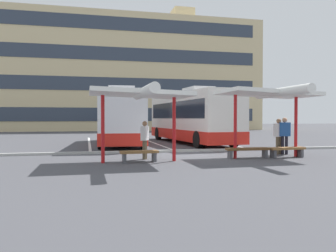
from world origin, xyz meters
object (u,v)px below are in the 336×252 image
object	(u,v)px
bench_2	(287,150)
bench_1	(248,150)
coach_bus_1	(190,118)
bench_0	(139,154)
waiting_shelter_1	(269,95)
waiting_shelter_0	(140,95)
waiting_passenger_0	(279,134)
waiting_passenger_1	(285,133)
waiting_passenger_2	(145,137)
coach_bus_0	(121,118)

from	to	relation	value
bench_2	bench_1	bearing A→B (deg)	175.14
coach_bus_1	bench_0	bearing A→B (deg)	-117.41
waiting_shelter_1	bench_2	xyz separation A→B (m)	(0.90, 0.07, -2.40)
bench_2	waiting_shelter_1	bearing A→B (deg)	-175.49
waiting_shelter_0	waiting_passenger_0	world-z (taller)	waiting_shelter_0
waiting_shelter_1	bench_1	size ratio (longest dim) A/B	2.36
waiting_shelter_0	waiting_shelter_1	size ratio (longest dim) A/B	1.04
bench_2	waiting_passenger_1	xyz separation A→B (m)	(0.60, 1.17, 0.69)
waiting_shelter_1	waiting_shelter_0	bearing A→B (deg)	-176.82
waiting_passenger_0	bench_0	bearing A→B (deg)	-168.49
bench_0	bench_1	distance (m)	4.76
bench_0	waiting_passenger_1	distance (m)	7.31
waiting_shelter_0	waiting_passenger_2	distance (m)	2.09
coach_bus_0	bench_1	distance (m)	10.31
waiting_shelter_1	waiting_passenger_2	distance (m)	5.66
waiting_shelter_1	coach_bus_1	bearing A→B (deg)	93.97
bench_1	waiting_passenger_1	bearing A→B (deg)	22.99
coach_bus_0	waiting_shelter_1	world-z (taller)	coach_bus_0
waiting_shelter_0	bench_1	world-z (taller)	waiting_shelter_0
bench_0	bench_2	distance (m)	6.56
waiting_passenger_0	waiting_passenger_1	size ratio (longest dim) A/B	0.97
bench_0	waiting_passenger_0	xyz separation A→B (m)	(6.92, 1.41, 0.66)
bench_2	waiting_passenger_2	xyz separation A→B (m)	(-6.19, 0.77, 0.58)
waiting_shelter_0	bench_0	bearing A→B (deg)	90.00
waiting_passenger_1	waiting_shelter_0	bearing A→B (deg)	-167.72
bench_0	waiting_passenger_2	distance (m)	1.12
waiting_passenger_0	waiting_passenger_2	bearing A→B (deg)	-175.37
waiting_shelter_1	bench_2	size ratio (longest dim) A/B	2.69
coach_bus_1	waiting_shelter_1	bearing A→B (deg)	-86.03
coach_bus_1	waiting_passenger_0	bearing A→B (deg)	-76.78
bench_2	coach_bus_0	bearing A→B (deg)	124.40
coach_bus_1	waiting_shelter_0	xyz separation A→B (m)	(-4.99, -9.90, 0.88)
coach_bus_1	waiting_passenger_2	world-z (taller)	coach_bus_1
coach_bus_1	bench_2	bearing A→B (deg)	-80.66
waiting_passenger_1	waiting_passenger_0	bearing A→B (deg)	152.22
coach_bus_0	waiting_passenger_2	distance (m)	8.56
coach_bus_1	waiting_passenger_0	world-z (taller)	coach_bus_1
coach_bus_1	bench_2	xyz separation A→B (m)	(1.56, -9.51, -1.41)
bench_2	waiting_passenger_1	bearing A→B (deg)	62.77
bench_0	coach_bus_1	bearing A→B (deg)	62.59
waiting_passenger_1	bench_0	bearing A→B (deg)	-169.84
coach_bus_0	waiting_passenger_0	bearing A→B (deg)	-49.91
bench_1	waiting_passenger_2	world-z (taller)	waiting_passenger_2
waiting_shelter_0	waiting_passenger_0	bearing A→B (deg)	13.67
bench_1	waiting_passenger_2	distance (m)	4.47
coach_bus_0	waiting_passenger_2	bearing A→B (deg)	-88.84
bench_1	waiting_passenger_0	size ratio (longest dim) A/B	1.12
waiting_shelter_1	waiting_passenger_2	world-z (taller)	waiting_shelter_1
waiting_shelter_1	coach_bus_0	bearing A→B (deg)	120.26
coach_bus_1	bench_2	size ratio (longest dim) A/B	6.94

